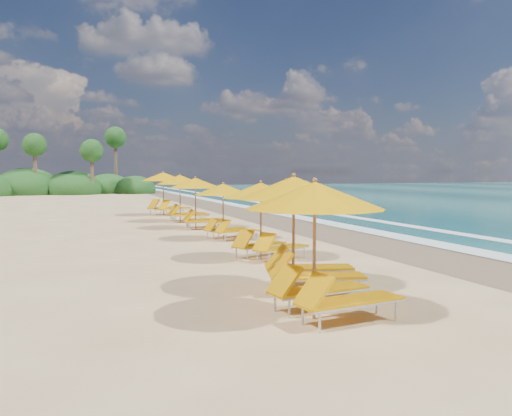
% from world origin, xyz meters
% --- Properties ---
extents(ground, '(160.00, 160.00, 0.00)m').
position_xyz_m(ground, '(0.00, 0.00, 0.00)').
color(ground, tan).
rests_on(ground, ground).
extents(wet_sand, '(4.00, 160.00, 0.01)m').
position_xyz_m(wet_sand, '(4.00, 0.00, 0.01)').
color(wet_sand, '#7D654A').
rests_on(wet_sand, ground).
extents(surf_foam, '(4.00, 160.00, 0.01)m').
position_xyz_m(surf_foam, '(6.70, 0.00, 0.03)').
color(surf_foam, white).
rests_on(surf_foam, ground).
extents(station_0, '(2.93, 2.76, 2.53)m').
position_xyz_m(station_0, '(-2.75, -10.96, 1.42)').
color(station_0, olive).
rests_on(station_0, ground).
extents(station_1, '(3.26, 3.17, 2.61)m').
position_xyz_m(station_1, '(-2.14, -8.81, 1.46)').
color(station_1, olive).
rests_on(station_1, ground).
extents(station_2, '(3.11, 3.08, 2.37)m').
position_xyz_m(station_2, '(-1.43, -4.70, 1.33)').
color(station_2, olive).
rests_on(station_2, ground).
extents(station_3, '(2.78, 2.69, 2.23)m').
position_xyz_m(station_3, '(-1.16, 0.09, 1.25)').
color(station_3, olive).
rests_on(station_3, ground).
extents(station_4, '(2.80, 2.64, 2.41)m').
position_xyz_m(station_4, '(-1.22, 4.24, 1.35)').
color(station_4, olive).
rests_on(station_4, ground).
extents(station_5, '(2.75, 2.55, 2.53)m').
position_xyz_m(station_5, '(-1.17, 7.82, 1.42)').
color(station_5, olive).
rests_on(station_5, ground).
extents(station_6, '(3.54, 3.54, 2.66)m').
position_xyz_m(station_6, '(-1.28, 12.25, 1.49)').
color(station_6, olive).
rests_on(station_6, ground).
extents(treeline, '(25.80, 8.80, 9.74)m').
position_xyz_m(treeline, '(-9.94, 45.51, 1.00)').
color(treeline, '#163D14').
rests_on(treeline, ground).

